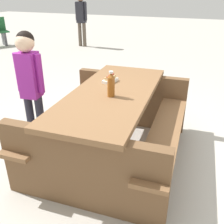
{
  "coord_description": "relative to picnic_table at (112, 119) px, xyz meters",
  "views": [
    {
      "loc": [
        -2.2,
        -0.9,
        1.67
      ],
      "look_at": [
        0.0,
        0.0,
        0.52
      ],
      "focal_mm": 41.35,
      "sensor_mm": 36.0,
      "label": 1
    }
  ],
  "objects": [
    {
      "name": "bystander_adult",
      "position": [
        5.16,
        3.11,
        0.56
      ],
      "size": [
        0.25,
        0.39,
        1.57
      ],
      "color": "brown",
      "rests_on": "ground"
    },
    {
      "name": "hotdog_tray",
      "position": [
        0.26,
        0.13,
        0.34
      ],
      "size": [
        0.19,
        0.13,
        0.08
      ],
      "color": "white",
      "rests_on": "picnic_table"
    },
    {
      "name": "ground_plane",
      "position": [
        0.0,
        0.0,
        -0.44
      ],
      "size": [
        30.0,
        30.0,
        0.0
      ],
      "primitive_type": "plane",
      "color": "#B7B2A8",
      "rests_on": "ground"
    },
    {
      "name": "picnic_table",
      "position": [
        0.0,
        0.0,
        0.0
      ],
      "size": [
        1.88,
        1.51,
        0.75
      ],
      "color": "brown",
      "rests_on": "ground"
    },
    {
      "name": "soda_bottle",
      "position": [
        -0.12,
        -0.04,
        0.42
      ],
      "size": [
        0.07,
        0.07,
        0.24
      ],
      "color": "brown",
      "rests_on": "picnic_table"
    },
    {
      "name": "child_in_coat",
      "position": [
        -0.07,
        0.93,
        0.38
      ],
      "size": [
        0.21,
        0.32,
        1.29
      ],
      "color": "#262633",
      "rests_on": "ground"
    }
  ]
}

